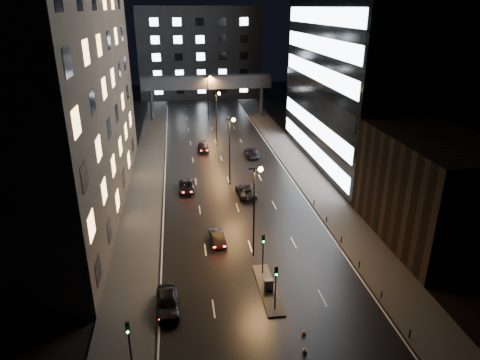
{
  "coord_description": "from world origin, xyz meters",
  "views": [
    {
      "loc": [
        -7.22,
        -30.69,
        24.79
      ],
      "look_at": [
        0.32,
        19.85,
        4.0
      ],
      "focal_mm": 32.0,
      "sensor_mm": 36.0,
      "label": 1
    }
  ],
  "objects_px": {
    "car_away_d": "(203,147)",
    "car_toward_a": "(246,191)",
    "utility_cabinet": "(269,285)",
    "car_away_b": "(218,238)",
    "car_away_c": "(187,187)",
    "car_toward_b": "(252,152)",
    "car_away_a": "(167,302)"
  },
  "relations": [
    {
      "from": "car_away_a",
      "to": "car_away_b",
      "type": "distance_m",
      "value": 12.14
    },
    {
      "from": "car_away_b",
      "to": "car_toward_b",
      "type": "relative_size",
      "value": 0.74
    },
    {
      "from": "car_toward_a",
      "to": "car_toward_b",
      "type": "xyz_separation_m",
      "value": [
        3.83,
        16.64,
        0.06
      ]
    },
    {
      "from": "car_away_d",
      "to": "car_toward_b",
      "type": "height_order",
      "value": "car_toward_b"
    },
    {
      "from": "car_away_a",
      "to": "car_away_b",
      "type": "xyz_separation_m",
      "value": [
        5.49,
        10.83,
        -0.16
      ]
    },
    {
      "from": "car_away_a",
      "to": "car_away_d",
      "type": "distance_m",
      "value": 44.77
    },
    {
      "from": "car_toward_a",
      "to": "utility_cabinet",
      "type": "height_order",
      "value": "car_toward_a"
    },
    {
      "from": "car_away_d",
      "to": "utility_cabinet",
      "type": "relative_size",
      "value": 4.02
    },
    {
      "from": "car_away_d",
      "to": "car_toward_a",
      "type": "xyz_separation_m",
      "value": [
        4.52,
        -21.09,
        0.04
      ]
    },
    {
      "from": "car_away_b",
      "to": "utility_cabinet",
      "type": "distance_m",
      "value": 10.26
    },
    {
      "from": "utility_cabinet",
      "to": "car_away_d",
      "type": "bearing_deg",
      "value": 93.22
    },
    {
      "from": "car_away_c",
      "to": "car_away_d",
      "type": "bearing_deg",
      "value": 78.46
    },
    {
      "from": "car_away_a",
      "to": "car_away_d",
      "type": "xyz_separation_m",
      "value": [
        6.18,
        44.34,
        -0.14
      ]
    },
    {
      "from": "car_away_b",
      "to": "car_toward_a",
      "type": "distance_m",
      "value": 13.47
    },
    {
      "from": "car_toward_a",
      "to": "car_toward_b",
      "type": "relative_size",
      "value": 0.96
    },
    {
      "from": "car_toward_a",
      "to": "car_away_d",
      "type": "bearing_deg",
      "value": -81.28
    },
    {
      "from": "car_toward_a",
      "to": "car_toward_b",
      "type": "distance_m",
      "value": 17.08
    },
    {
      "from": "car_away_d",
      "to": "car_toward_a",
      "type": "bearing_deg",
      "value": -79.8
    },
    {
      "from": "car_away_c",
      "to": "car_away_d",
      "type": "distance_m",
      "value": 18.63
    },
    {
      "from": "car_toward_a",
      "to": "car_toward_b",
      "type": "bearing_deg",
      "value": -106.34
    },
    {
      "from": "car_away_d",
      "to": "car_away_c",
      "type": "bearing_deg",
      "value": -103.22
    },
    {
      "from": "car_away_b",
      "to": "car_away_d",
      "type": "relative_size",
      "value": 0.86
    },
    {
      "from": "car_away_b",
      "to": "car_toward_a",
      "type": "bearing_deg",
      "value": 60.86
    },
    {
      "from": "car_away_c",
      "to": "utility_cabinet",
      "type": "distance_m",
      "value": 25.68
    },
    {
      "from": "car_away_a",
      "to": "car_away_d",
      "type": "bearing_deg",
      "value": 78.48
    },
    {
      "from": "car_toward_a",
      "to": "car_away_c",
      "type": "bearing_deg",
      "value": -22.43
    },
    {
      "from": "car_away_c",
      "to": "car_toward_b",
      "type": "bearing_deg",
      "value": 48.8
    },
    {
      "from": "car_away_b",
      "to": "car_away_c",
      "type": "height_order",
      "value": "car_away_c"
    },
    {
      "from": "car_away_c",
      "to": "car_toward_a",
      "type": "relative_size",
      "value": 0.94
    },
    {
      "from": "car_toward_a",
      "to": "car_away_a",
      "type": "bearing_deg",
      "value": 61.88
    },
    {
      "from": "car_away_d",
      "to": "car_toward_a",
      "type": "height_order",
      "value": "car_toward_a"
    },
    {
      "from": "utility_cabinet",
      "to": "car_toward_a",
      "type": "bearing_deg",
      "value": 85.44
    }
  ]
}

